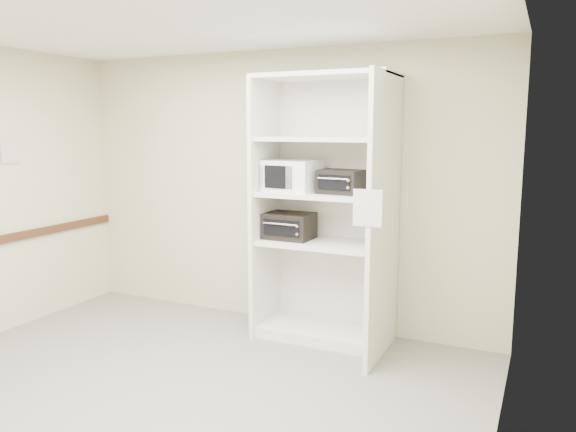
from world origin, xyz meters
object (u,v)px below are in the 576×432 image
at_px(shelving_unit, 329,219).
at_px(toaster_oven_upper, 341,182).
at_px(microwave, 292,176).
at_px(toaster_oven_lower, 289,226).

bearing_deg(shelving_unit, toaster_oven_upper, -7.44).
bearing_deg(toaster_oven_upper, microwave, -173.39).
relative_size(microwave, toaster_oven_upper, 1.28).
xyz_separation_m(toaster_oven_upper, toaster_oven_lower, (-0.51, 0.00, -0.44)).
relative_size(microwave, toaster_oven_lower, 1.09).
relative_size(shelving_unit, toaster_oven_lower, 5.54).
distance_m(shelving_unit, microwave, 0.53).
distance_m(microwave, toaster_oven_upper, 0.47).
xyz_separation_m(shelving_unit, toaster_oven_upper, (0.11, -0.01, 0.35)).
xyz_separation_m(microwave, toaster_oven_upper, (0.47, 0.01, -0.04)).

